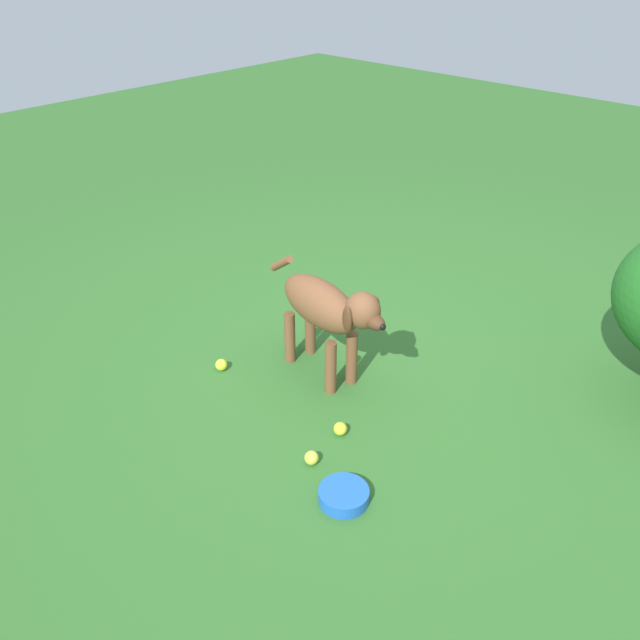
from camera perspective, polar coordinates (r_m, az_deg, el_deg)
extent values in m
plane|color=#2D6026|center=(3.79, 4.75, -4.12)|extent=(14.00, 14.00, 0.00)
ellipsoid|color=brown|center=(3.53, 0.00, 1.43)|extent=(0.59, 0.31, 0.25)
cylinder|color=brown|center=(3.60, 2.67, -3.22)|extent=(0.06, 0.06, 0.30)
cylinder|color=brown|center=(3.52, 0.90, -4.01)|extent=(0.06, 0.06, 0.30)
cylinder|color=brown|center=(3.84, -0.82, -0.77)|extent=(0.06, 0.06, 0.30)
cylinder|color=brown|center=(3.77, -2.55, -1.46)|extent=(0.06, 0.06, 0.30)
ellipsoid|color=brown|center=(3.25, 3.61, 0.81)|extent=(0.21, 0.19, 0.18)
ellipsoid|color=#472B19|center=(3.21, 4.56, -0.14)|extent=(0.14, 0.10, 0.07)
sphere|color=black|center=(3.17, 5.27, -0.58)|extent=(0.03, 0.03, 0.03)
ellipsoid|color=#472B19|center=(3.32, 4.65, 0.99)|extent=(0.07, 0.04, 0.14)
ellipsoid|color=#472B19|center=(3.22, 2.31, 0.05)|extent=(0.07, 0.04, 0.14)
cylinder|color=brown|center=(3.74, -3.25, 4.77)|extent=(0.19, 0.07, 0.15)
sphere|color=#C3D740|center=(3.17, -0.71, -11.49)|extent=(0.07, 0.07, 0.07)
sphere|color=#C6D12C|center=(3.32, 1.72, -9.11)|extent=(0.07, 0.07, 0.07)
sphere|color=yellow|center=(3.79, -8.28, -3.74)|extent=(0.07, 0.07, 0.07)
sphere|color=#D4E43E|center=(4.27, 2.10, 0.89)|extent=(0.07, 0.07, 0.07)
cylinder|color=blue|center=(3.01, 2.00, -14.50)|extent=(0.22, 0.22, 0.06)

